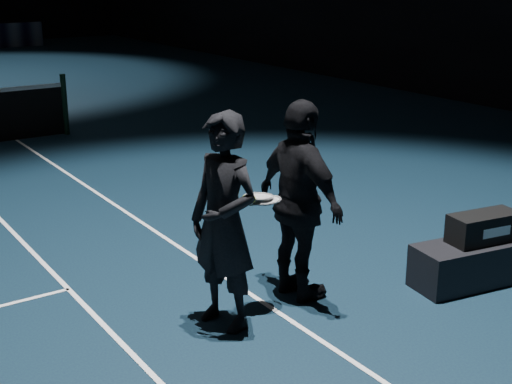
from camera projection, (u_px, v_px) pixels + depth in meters
The scene contains 9 objects.
net_post_right at pixel (65, 105), 12.90m from camera, with size 0.10×0.10×1.10m, color black.
player_bench at pixel (480, 261), 6.91m from camera, with size 1.40×0.47×0.42m, color black.
racket_bag at pixel (484, 227), 6.81m from camera, with size 0.70×0.30×0.28m, color black.
bag_signature at pixel (497, 232), 6.68m from camera, with size 0.33×0.00×0.09m, color white.
player_a at pixel (224, 222), 5.87m from camera, with size 0.67×0.44×1.85m, color black.
player_b at pixel (300, 202), 6.38m from camera, with size 1.08×0.45×1.85m, color black.
racket_lower at pixel (266, 200), 6.11m from camera, with size 0.68×0.22×0.03m, color black, non-canonical shape.
racket_upper at pixel (259, 196), 6.10m from camera, with size 0.68×0.22×0.03m, color black, non-canonical shape.
tennis_balls at pixel (248, 197), 5.98m from camera, with size 0.12×0.10×0.12m, color #96C429, non-canonical shape.
Camera 1 is at (2.13, -12.53, 2.94)m, focal length 50.00 mm.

